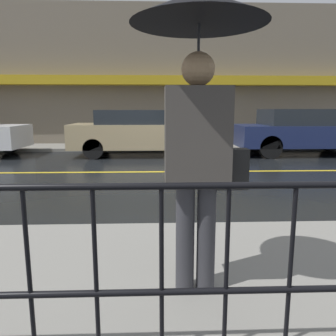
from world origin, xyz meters
The scene contains 9 objects.
ground_plane centered at (0.00, 0.00, 0.00)m, with size 80.00×80.00×0.00m, color black.
sidewalk_near centered at (0.00, -5.19, 0.05)m, with size 28.00×2.56×0.11m.
sidewalk_far centered at (0.00, 4.83, 0.05)m, with size 28.00×1.84×0.11m.
lane_marking centered at (0.00, 0.00, 0.00)m, with size 25.20×0.12×0.01m.
building_storefront centered at (0.00, 5.87, 2.77)m, with size 28.00×0.85×5.57m.
railing_foreground centered at (0.00, -6.22, 0.75)m, with size 12.00×0.04×1.04m.
pedestrian centered at (0.45, -5.40, 1.74)m, with size 0.95×0.95×2.18m.
car_tan centered at (-0.46, 2.88, 0.75)m, with size 4.27×1.74×1.47m.
car_navy centered at (4.97, 2.88, 0.78)m, with size 4.44×1.89×1.50m.
Camera 1 is at (0.14, -7.76, 1.50)m, focal length 35.00 mm.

